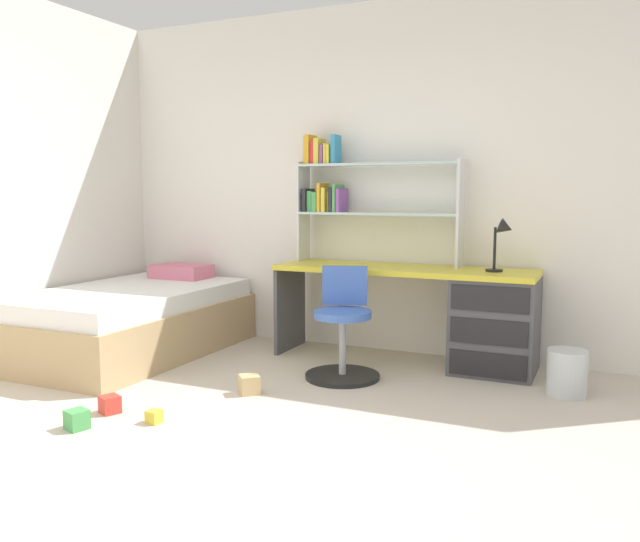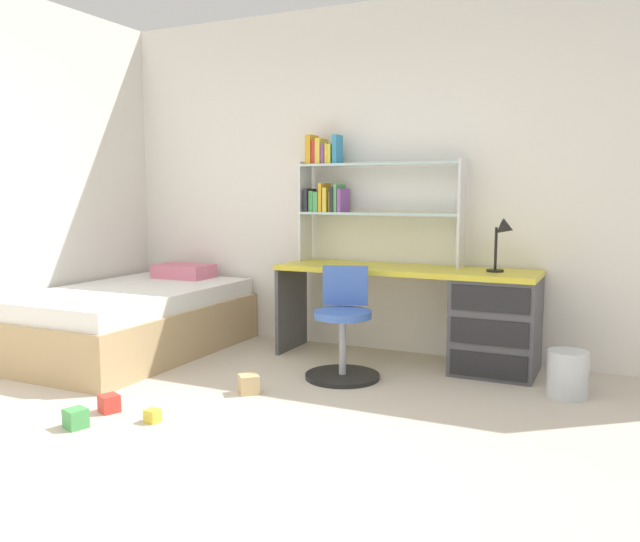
% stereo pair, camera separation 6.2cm
% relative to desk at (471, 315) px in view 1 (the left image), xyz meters
% --- Properties ---
extents(ground_plane, '(6.07, 6.16, 0.02)m').
position_rel_desk_xyz_m(ground_plane, '(-0.68, -2.28, -0.41)').
color(ground_plane, beige).
extents(room_shell, '(6.07, 6.16, 2.78)m').
position_rel_desk_xyz_m(room_shell, '(-1.97, -0.98, 0.99)').
color(room_shell, white).
rests_on(room_shell, ground_plane).
extents(desk, '(1.96, 0.57, 0.73)m').
position_rel_desk_xyz_m(desk, '(0.00, 0.00, 0.00)').
color(desk, gold).
rests_on(desk, ground_plane).
extents(bookshelf_hutch, '(1.33, 0.22, 1.02)m').
position_rel_desk_xyz_m(bookshelf_hutch, '(-1.00, 0.17, 0.91)').
color(bookshelf_hutch, silver).
rests_on(bookshelf_hutch, desk).
extents(desk_lamp, '(0.20, 0.17, 0.38)m').
position_rel_desk_xyz_m(desk_lamp, '(0.21, -0.03, 0.58)').
color(desk_lamp, black).
rests_on(desk_lamp, desk).
extents(swivel_chair, '(0.52, 0.52, 0.77)m').
position_rel_desk_xyz_m(swivel_chair, '(-0.77, -0.58, -0.10)').
color(swivel_chair, black).
rests_on(swivel_chair, ground_plane).
extents(bed_platform, '(1.22, 1.92, 0.65)m').
position_rel_desk_xyz_m(bed_platform, '(-2.59, -0.66, -0.14)').
color(bed_platform, tan).
rests_on(bed_platform, ground_plane).
extents(waste_bin, '(0.25, 0.25, 0.30)m').
position_rel_desk_xyz_m(waste_bin, '(0.69, -0.38, -0.25)').
color(waste_bin, silver).
rests_on(waste_bin, ground_plane).
extents(toy_block_green_0, '(0.13, 0.13, 0.11)m').
position_rel_desk_xyz_m(toy_block_green_0, '(-1.70, -2.12, -0.35)').
color(toy_block_green_0, '#479E51').
rests_on(toy_block_green_0, ground_plane).
extents(toy_block_yellow_1, '(0.08, 0.08, 0.07)m').
position_rel_desk_xyz_m(toy_block_yellow_1, '(-1.38, -1.87, -0.37)').
color(toy_block_yellow_1, gold).
rests_on(toy_block_yellow_1, ground_plane).
extents(toy_block_natural_2, '(0.17, 0.17, 0.12)m').
position_rel_desk_xyz_m(toy_block_natural_2, '(-1.17, -1.18, -0.34)').
color(toy_block_natural_2, tan).
rests_on(toy_block_natural_2, ground_plane).
extents(toy_block_red_3, '(0.14, 0.14, 0.10)m').
position_rel_desk_xyz_m(toy_block_red_3, '(-1.72, -1.84, -0.35)').
color(toy_block_red_3, red).
rests_on(toy_block_red_3, ground_plane).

